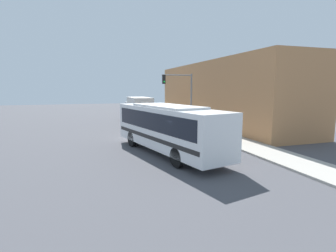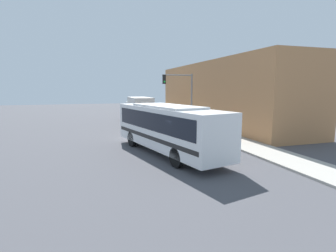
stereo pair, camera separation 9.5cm
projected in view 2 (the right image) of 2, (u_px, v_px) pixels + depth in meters
ground_plane at (182, 159)px, 15.75m from camera, size 120.00×120.00×0.00m
sidewalk at (171, 118)px, 36.36m from camera, size 2.74×70.00×0.13m
building_facade at (221, 94)px, 31.45m from camera, size 6.00×25.87×7.15m
city_bus at (167, 126)px, 16.78m from camera, size 4.76×10.60×3.16m
delivery_truck at (139, 108)px, 33.86m from camera, size 2.35×7.61×3.08m
fire_hydrant at (214, 131)px, 22.65m from camera, size 0.21×0.28×0.79m
traffic_light_pole at (182, 91)px, 26.91m from camera, size 3.28×0.35×5.57m
parking_meter at (193, 121)px, 26.79m from camera, size 0.14×0.14×1.18m
pedestrian_near_corner at (207, 120)px, 26.40m from camera, size 0.34×0.34×1.80m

